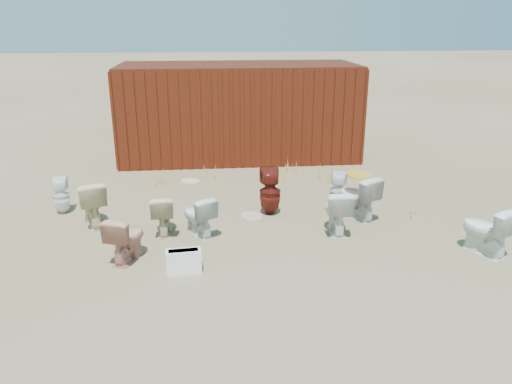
{
  "coord_description": "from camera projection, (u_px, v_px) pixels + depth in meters",
  "views": [
    {
      "loc": [
        -0.82,
        -7.76,
        3.47
      ],
      "look_at": [
        0.0,
        0.6,
        0.55
      ],
      "focal_mm": 35.0,
      "sensor_mm": 36.0,
      "label": 1
    }
  ],
  "objects": [
    {
      "name": "toilet_front_c",
      "position": [
        337.0,
        211.0,
        8.45
      ],
      "size": [
        0.5,
        0.8,
        0.78
      ],
      "primitive_type": "imported",
      "rotation": [
        0.0,
        0.0,
        3.06
      ],
      "color": "white",
      "rests_on": "ground"
    },
    {
      "name": "toilet_back_e",
      "position": [
        338.0,
        191.0,
        9.5
      ],
      "size": [
        0.42,
        0.42,
        0.73
      ],
      "primitive_type": "imported",
      "rotation": [
        0.0,
        0.0,
        2.83
      ],
      "color": "white",
      "rests_on": "ground"
    },
    {
      "name": "toilet_back_beige_right",
      "position": [
        163.0,
        214.0,
        8.43
      ],
      "size": [
        0.42,
        0.71,
        0.7
      ],
      "primitive_type": "imported",
      "rotation": [
        0.0,
        0.0,
        3.18
      ],
      "color": "beige",
      "rests_on": "ground"
    },
    {
      "name": "loose_tank",
      "position": [
        184.0,
        261.0,
        7.17
      ],
      "size": [
        0.52,
        0.24,
        0.35
      ],
      "primitive_type": "cube",
      "rotation": [
        0.0,
        0.0,
        0.09
      ],
      "color": "white",
      "rests_on": "ground"
    },
    {
      "name": "toilet_front_a",
      "position": [
        198.0,
        216.0,
        8.35
      ],
      "size": [
        0.69,
        0.8,
        0.71
      ],
      "primitive_type": "imported",
      "rotation": [
        0.0,
        0.0,
        3.69
      ],
      "color": "white",
      "rests_on": "ground"
    },
    {
      "name": "loose_lid_near",
      "position": [
        252.0,
        216.0,
        9.23
      ],
      "size": [
        0.51,
        0.58,
        0.02
      ],
      "primitive_type": "ellipsoid",
      "rotation": [
        0.0,
        0.0,
        0.3
      ],
      "color": "#C1A88B",
      "rests_on": "ground"
    },
    {
      "name": "weed_clump_b",
      "position": [
        278.0,
        178.0,
        11.03
      ],
      "size": [
        0.32,
        0.32,
        0.29
      ],
      "primitive_type": "cone",
      "color": "tan",
      "rests_on": "ground"
    },
    {
      "name": "toilet_front_maroon",
      "position": [
        270.0,
        192.0,
        9.26
      ],
      "size": [
        0.4,
        0.41,
        0.87
      ],
      "primitive_type": "imported",
      "rotation": [
        0.0,
        0.0,
        3.12
      ],
      "color": "#5F1810",
      "rests_on": "ground"
    },
    {
      "name": "weed_clump_a",
      "position": [
        159.0,
        178.0,
        10.97
      ],
      "size": [
        0.36,
        0.36,
        0.31
      ],
      "primitive_type": "cone",
      "color": "tan",
      "rests_on": "ground"
    },
    {
      "name": "weed_clump_c",
      "position": [
        324.0,
        175.0,
        11.08
      ],
      "size": [
        0.36,
        0.36,
        0.37
      ],
      "primitive_type": "cone",
      "color": "tan",
      "rests_on": "ground"
    },
    {
      "name": "toilet_back_yellowlid",
      "position": [
        357.0,
        197.0,
        9.02
      ],
      "size": [
        0.81,
        0.95,
        0.84
      ],
      "primitive_type": "imported",
      "rotation": [
        0.0,
        0.0,
        3.65
      ],
      "color": "silver",
      "rests_on": "ground"
    },
    {
      "name": "toilet_front_pink",
      "position": [
        126.0,
        238.0,
        7.49
      ],
      "size": [
        0.65,
        0.81,
        0.73
      ],
      "primitive_type": "imported",
      "rotation": [
        0.0,
        0.0,
        2.75
      ],
      "color": "tan",
      "rests_on": "ground"
    },
    {
      "name": "yellow_lid",
      "position": [
        359.0,
        174.0,
        8.88
      ],
      "size": [
        0.42,
        0.53,
        0.02
      ],
      "primitive_type": "ellipsoid",
      "color": "gold",
      "rests_on": "toilet_back_yellowlid"
    },
    {
      "name": "loose_lid_far",
      "position": [
        191.0,
        181.0,
        11.25
      ],
      "size": [
        0.59,
        0.58,
        0.02
      ],
      "primitive_type": "ellipsoid",
      "rotation": [
        0.0,
        0.0,
        0.86
      ],
      "color": "beige",
      "rests_on": "ground"
    },
    {
      "name": "shipping_container",
      "position": [
        239.0,
        111.0,
        13.01
      ],
      "size": [
        6.0,
        2.4,
        2.4
      ],
      "primitive_type": "cube",
      "color": "#4D1B0C",
      "rests_on": "ground"
    },
    {
      "name": "weed_clump_e",
      "position": [
        291.0,
        167.0,
        11.78
      ],
      "size": [
        0.34,
        0.34,
        0.31
      ],
      "primitive_type": "cone",
      "color": "tan",
      "rests_on": "ground"
    },
    {
      "name": "toilet_front_e",
      "position": [
        486.0,
        230.0,
        7.67
      ],
      "size": [
        0.73,
        0.89,
        0.79
      ],
      "primitive_type": "imported",
      "rotation": [
        0.0,
        0.0,
        3.58
      ],
      "color": "white",
      "rests_on": "ground"
    },
    {
      "name": "weed_clump_d",
      "position": [
        210.0,
        172.0,
        11.42
      ],
      "size": [
        0.3,
        0.3,
        0.3
      ],
      "primitive_type": "cone",
      "color": "tan",
      "rests_on": "ground"
    },
    {
      "name": "weed_clump_f",
      "position": [
        416.0,
        211.0,
        9.21
      ],
      "size": [
        0.28,
        0.28,
        0.24
      ],
      "primitive_type": "cone",
      "color": "tan",
      "rests_on": "ground"
    },
    {
      "name": "toilet_back_beige_left",
      "position": [
        91.0,
        203.0,
        8.75
      ],
      "size": [
        0.72,
        0.93,
        0.83
      ],
      "primitive_type": "imported",
      "rotation": [
        0.0,
        0.0,
        3.5
      ],
      "color": "beige",
      "rests_on": "ground"
    },
    {
      "name": "ground",
      "position": [
        259.0,
        234.0,
        8.51
      ],
      "size": [
        100.0,
        100.0,
        0.0
      ],
      "primitive_type": "plane",
      "color": "brown",
      "rests_on": "ground"
    },
    {
      "name": "toilet_back_a",
      "position": [
        61.0,
        196.0,
        9.32
      ],
      "size": [
        0.37,
        0.37,
        0.69
      ],
      "primitive_type": "imported",
      "rotation": [
        0.0,
        0.0,
        3.33
      ],
      "color": "white",
      "rests_on": "ground"
    }
  ]
}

